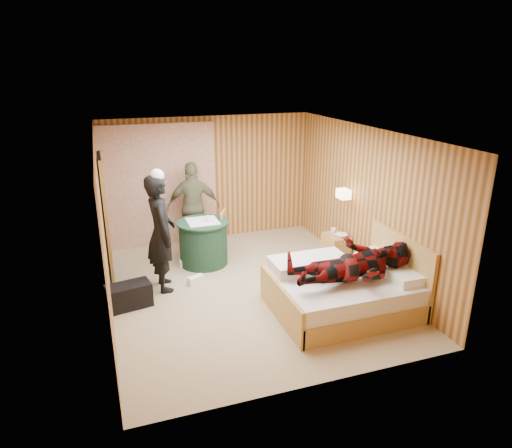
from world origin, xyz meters
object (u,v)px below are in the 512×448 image
object	(u,v)px
round_table	(203,242)
chair_far	(195,223)
nightstand	(336,248)
chair_near	(218,230)
bed	(343,290)
wall_lamp	(344,194)
man_on_bed	(355,255)
man_at_table	(194,206)
woman_standing	(161,233)
duffel_bag	(129,296)

from	to	relation	value
round_table	chair_far	distance (m)	0.74
nightstand	chair_near	xyz separation A→B (m)	(-1.99, 0.88, 0.27)
bed	wall_lamp	bearing A→B (deg)	62.33
round_table	man_on_bed	xyz separation A→B (m)	(1.59, -2.50, 0.55)
nightstand	round_table	bearing A→B (deg)	163.96
chair_near	man_at_table	size ratio (longest dim) A/B	0.53
wall_lamp	man_at_table	bearing A→B (deg)	147.22
chair_far	woman_standing	distance (m)	1.72
round_table	man_at_table	xyz separation A→B (m)	(0.00, 0.77, 0.45)
duffel_bag	man_on_bed	bearing A→B (deg)	-34.66
nightstand	woman_standing	bearing A→B (deg)	-178.92
chair_far	woman_standing	size ratio (longest dim) A/B	0.49
woman_standing	chair_far	bearing A→B (deg)	-31.58
bed	chair_near	size ratio (longest dim) A/B	2.17
duffel_bag	chair_near	bearing A→B (deg)	27.84
round_table	woman_standing	distance (m)	1.22
nightstand	man_on_bed	world-z (taller)	man_on_bed
chair_far	duffel_bag	distance (m)	2.41
duffel_bag	bed	bearing A→B (deg)	-31.06
wall_lamp	chair_near	size ratio (longest dim) A/B	0.28
duffel_bag	man_at_table	world-z (taller)	man_at_table
chair_near	duffel_bag	size ratio (longest dim) A/B	1.42
wall_lamp	round_table	bearing A→B (deg)	162.37
woman_standing	bed	bearing A→B (deg)	-124.80
woman_standing	man_at_table	xyz separation A→B (m)	(0.82, 1.50, -0.08)
wall_lamp	duffel_bag	bearing A→B (deg)	-173.37
round_table	wall_lamp	bearing A→B (deg)	-17.63
nightstand	chair_near	bearing A→B (deg)	156.03
nightstand	man_at_table	distance (m)	2.80
round_table	chair_far	xyz separation A→B (m)	(0.01, 0.72, 0.13)
nightstand	round_table	size ratio (longest dim) A/B	0.56
bed	duffel_bag	world-z (taller)	bed
wall_lamp	bed	xyz separation A→B (m)	(-0.80, -1.52, -0.99)
wall_lamp	nightstand	distance (m)	1.04
wall_lamp	man_on_bed	xyz separation A→B (m)	(-0.77, -1.75, -0.34)
chair_near	woman_standing	size ratio (longest dim) A/B	0.48
wall_lamp	duffel_bag	world-z (taller)	wall_lamp
bed	man_at_table	bearing A→B (deg)	117.27
wall_lamp	woman_standing	xyz separation A→B (m)	(-3.19, 0.02, -0.36)
bed	man_on_bed	world-z (taller)	man_on_bed
chair_far	woman_standing	world-z (taller)	woman_standing
duffel_bag	wall_lamp	bearing A→B (deg)	-4.46
bed	round_table	xyz separation A→B (m)	(-1.57, 2.27, 0.10)
bed	chair_near	xyz separation A→B (m)	(-1.23, 2.49, 0.22)
duffel_bag	man_on_bed	xyz separation A→B (m)	(3.00, -1.31, 0.78)
round_table	nightstand	bearing A→B (deg)	-16.04
man_on_bed	round_table	bearing A→B (deg)	122.51
chair_far	duffel_bag	size ratio (longest dim) A/B	1.45
bed	chair_far	bearing A→B (deg)	117.50
duffel_bag	woman_standing	xyz separation A→B (m)	(0.59, 0.46, 0.76)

